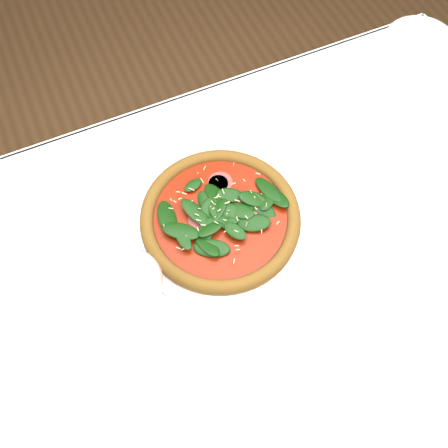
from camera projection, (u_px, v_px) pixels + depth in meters
name	position (u px, v px, depth m)	size (l,w,h in m)	color
ground	(248.00, 354.00, 1.54)	(6.00, 6.00, 0.00)	brown
dining_table	(262.00, 279.00, 0.96)	(1.21, 0.81, 0.75)	white
plate	(220.00, 221.00, 0.89)	(0.33, 0.33, 0.01)	silver
pizza	(220.00, 217.00, 0.88)	(0.35, 0.35, 0.04)	#955E24
wine_glass	(132.00, 282.00, 0.69)	(0.09, 0.09, 0.21)	white
saucer_far	(421.00, 41.00, 1.10)	(0.16, 0.16, 0.01)	silver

